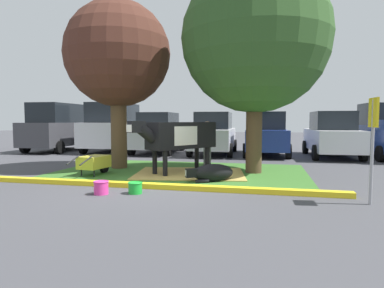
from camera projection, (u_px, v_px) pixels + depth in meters
name	position (u px, v px, depth m)	size (l,w,h in m)	color
ground_plane	(159.00, 187.00, 8.11)	(80.00, 80.00, 0.00)	#424247
grass_island	(180.00, 172.00, 10.41)	(7.71, 4.83, 0.02)	#386B28
curb_yellow	(153.00, 186.00, 7.91)	(8.91, 0.24, 0.12)	yellow
hay_bedding	(190.00, 174.00, 9.95)	(3.20, 2.40, 0.04)	tan
shade_tree_left	(118.00, 55.00, 11.01)	(3.50, 3.50, 5.59)	brown
shade_tree_right	(255.00, 39.00, 9.93)	(4.45, 4.45, 6.31)	#4C3823
cow_holstein	(179.00, 136.00, 10.06)	(2.09, 2.79, 1.61)	black
calf_lying	(212.00, 173.00, 8.73)	(1.30, 0.93, 0.48)	black
person_handler	(207.00, 143.00, 11.47)	(0.52, 0.34, 1.60)	slate
wheelbarrow	(95.00, 162.00, 9.78)	(0.71, 1.62, 0.63)	gold
parking_sign	(373.00, 130.00, 6.29)	(0.06, 0.44, 2.05)	#99999E
bucket_pink	(101.00, 187.00, 7.27)	(0.34, 0.34, 0.29)	#EA3893
bucket_green	(135.00, 188.00, 7.34)	(0.33, 0.33, 0.25)	green
suv_dark_grey	(59.00, 127.00, 17.72)	(2.23, 4.65, 2.52)	#3D3D42
suv_black	(114.00, 127.00, 17.42)	(2.23, 4.65, 2.52)	silver
sedan_silver	(159.00, 133.00, 16.63)	(2.12, 4.45, 2.02)	silver
sedan_red	(214.00, 134.00, 15.94)	(2.12, 4.45, 2.02)	silver
sedan_blue	(266.00, 134.00, 15.51)	(2.12, 4.45, 2.02)	navy
hatchback_white	(332.00, 135.00, 14.63)	(2.12, 4.45, 2.02)	silver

